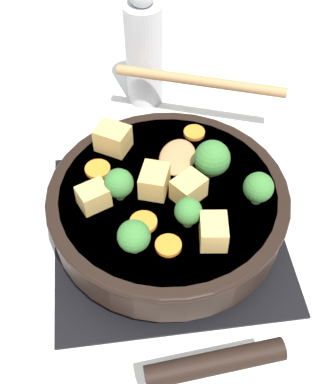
% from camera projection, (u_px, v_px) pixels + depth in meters
% --- Properties ---
extents(ground_plane, '(2.40, 2.40, 0.00)m').
position_uv_depth(ground_plane, '(168.00, 231.00, 0.74)').
color(ground_plane, silver).
extents(front_burner_grate, '(0.31, 0.31, 0.03)m').
position_uv_depth(front_burner_grate, '(168.00, 226.00, 0.73)').
color(front_burner_grate, black).
rests_on(front_burner_grate, ground_plane).
extents(skillet_pan, '(0.40, 0.31, 0.06)m').
position_uv_depth(skillet_pan, '(168.00, 206.00, 0.70)').
color(skillet_pan, black).
rests_on(skillet_pan, front_burner_grate).
extents(wooden_spoon, '(0.25, 0.25, 0.02)m').
position_uv_depth(wooden_spoon, '(192.00, 109.00, 0.77)').
color(wooden_spoon, '#A87A4C').
rests_on(wooden_spoon, skillet_pan).
extents(tofu_cube_center_large, '(0.05, 0.04, 0.03)m').
position_uv_depth(tofu_cube_center_large, '(154.00, 181.00, 0.67)').
color(tofu_cube_center_large, tan).
rests_on(tofu_cube_center_large, skillet_pan).
extents(tofu_cube_near_handle, '(0.05, 0.05, 0.03)m').
position_uv_depth(tofu_cube_near_handle, '(113.00, 138.00, 0.72)').
color(tofu_cube_near_handle, tan).
rests_on(tofu_cube_near_handle, skillet_pan).
extents(tofu_cube_east_chunk, '(0.05, 0.05, 0.03)m').
position_uv_depth(tofu_cube_east_chunk, '(189.00, 188.00, 0.66)').
color(tofu_cube_east_chunk, tan).
rests_on(tofu_cube_east_chunk, skillet_pan).
extents(tofu_cube_west_chunk, '(0.04, 0.04, 0.03)m').
position_uv_depth(tofu_cube_west_chunk, '(214.00, 232.00, 0.62)').
color(tofu_cube_west_chunk, tan).
rests_on(tofu_cube_west_chunk, skillet_pan).
extents(tofu_cube_back_piece, '(0.04, 0.04, 0.03)m').
position_uv_depth(tofu_cube_back_piece, '(93.00, 197.00, 0.65)').
color(tofu_cube_back_piece, tan).
rests_on(tofu_cube_back_piece, skillet_pan).
extents(broccoli_floret_near_spoon, '(0.04, 0.04, 0.05)m').
position_uv_depth(broccoli_floret_near_spoon, '(134.00, 236.00, 0.60)').
color(broccoli_floret_near_spoon, '#709956').
rests_on(broccoli_floret_near_spoon, skillet_pan).
extents(broccoli_floret_center_top, '(0.05, 0.05, 0.05)m').
position_uv_depth(broccoli_floret_center_top, '(212.00, 158.00, 0.68)').
color(broccoli_floret_center_top, '#709956').
rests_on(broccoli_floret_center_top, skillet_pan).
extents(broccoli_floret_east_rim, '(0.04, 0.04, 0.05)m').
position_uv_depth(broccoli_floret_east_rim, '(258.00, 188.00, 0.65)').
color(broccoli_floret_east_rim, '#709956').
rests_on(broccoli_floret_east_rim, skillet_pan).
extents(broccoli_floret_west_rim, '(0.03, 0.03, 0.04)m').
position_uv_depth(broccoli_floret_west_rim, '(188.00, 212.00, 0.63)').
color(broccoli_floret_west_rim, '#709956').
rests_on(broccoli_floret_west_rim, skillet_pan).
extents(broccoli_floret_north_edge, '(0.04, 0.04, 0.04)m').
position_uv_depth(broccoli_floret_north_edge, '(119.00, 182.00, 0.66)').
color(broccoli_floret_north_edge, '#709956').
rests_on(broccoli_floret_north_edge, skillet_pan).
extents(carrot_slice_orange_thin, '(0.03, 0.03, 0.01)m').
position_uv_depth(carrot_slice_orange_thin, '(143.00, 222.00, 0.64)').
color(carrot_slice_orange_thin, orange).
rests_on(carrot_slice_orange_thin, skillet_pan).
extents(carrot_slice_near_center, '(0.03, 0.03, 0.01)m').
position_uv_depth(carrot_slice_near_center, '(168.00, 245.00, 0.62)').
color(carrot_slice_near_center, orange).
rests_on(carrot_slice_near_center, skillet_pan).
extents(carrot_slice_edge_slice, '(0.03, 0.03, 0.01)m').
position_uv_depth(carrot_slice_edge_slice, '(98.00, 169.00, 0.70)').
color(carrot_slice_edge_slice, orange).
rests_on(carrot_slice_edge_slice, skillet_pan).
extents(carrot_slice_under_broccoli, '(0.03, 0.03, 0.01)m').
position_uv_depth(carrot_slice_under_broccoli, '(194.00, 133.00, 0.75)').
color(carrot_slice_under_broccoli, orange).
rests_on(carrot_slice_under_broccoli, skillet_pan).
extents(pepper_mill, '(0.06, 0.06, 0.21)m').
position_uv_depth(pepper_mill, '(146.00, 50.00, 0.86)').
color(pepper_mill, '#B2B2B7').
rests_on(pepper_mill, ground_plane).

